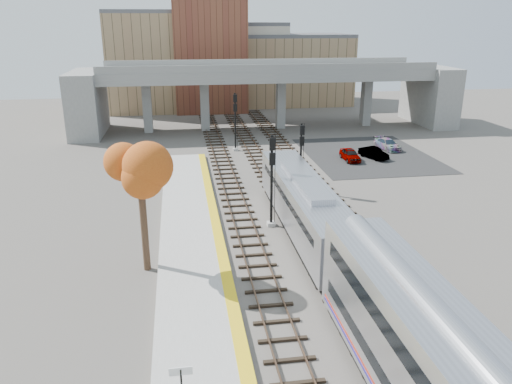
{
  "coord_description": "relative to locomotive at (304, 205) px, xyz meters",
  "views": [
    {
      "loc": [
        -7.74,
        -26.16,
        15.05
      ],
      "look_at": [
        -2.14,
        9.66,
        2.5
      ],
      "focal_mm": 35.0,
      "sensor_mm": 36.0,
      "label": 1
    }
  ],
  "objects": [
    {
      "name": "car_a",
      "position": [
        10.11,
        18.94,
        -1.58
      ],
      "size": [
        1.58,
        3.9,
        1.33
      ],
      "primitive_type": "imported",
      "rotation": [
        0.0,
        0.0,
        0.0
      ],
      "color": "#99999E",
      "rests_on": "parking_lot"
    },
    {
      "name": "locomotive",
      "position": [
        0.0,
        0.0,
        0.0
      ],
      "size": [
        3.02,
        19.05,
        4.1
      ],
      "color": "#A8AAB2",
      "rests_on": "ground"
    },
    {
      "name": "car_b",
      "position": [
        13.05,
        19.34,
        -1.61
      ],
      "size": [
        2.69,
        4.05,
        1.26
      ],
      "primitive_type": "imported",
      "rotation": [
        0.0,
        0.0,
        0.39
      ],
      "color": "#99999E",
      "rests_on": "parking_lot"
    },
    {
      "name": "tree",
      "position": [
        -11.19,
        -3.92,
        4.02
      ],
      "size": [
        3.6,
        3.6,
        8.49
      ],
      "color": "#382619",
      "rests_on": "ground"
    },
    {
      "name": "buildings_far",
      "position": [
        0.26,
        59.64,
        5.6
      ],
      "size": [
        43.0,
        21.0,
        20.6
      ],
      "color": "#8E7652",
      "rests_on": "ground"
    },
    {
      "name": "platform",
      "position": [
        -8.25,
        -6.93,
        -2.1
      ],
      "size": [
        4.5,
        60.0,
        0.35
      ],
      "primitive_type": "cube",
      "color": "#9E9E99",
      "rests_on": "ground"
    },
    {
      "name": "signal_mast_mid",
      "position": [
        2.0,
        9.32,
        0.75
      ],
      "size": [
        0.6,
        0.64,
        6.37
      ],
      "color": "#9E9E99",
      "rests_on": "ground"
    },
    {
      "name": "car_c",
      "position": [
        16.34,
        23.14,
        -1.6
      ],
      "size": [
        2.45,
        4.61,
        1.27
      ],
      "primitive_type": "imported",
      "rotation": [
        0.0,
        0.0,
        0.16
      ],
      "color": "#99999E",
      "rests_on": "parking_lot"
    },
    {
      "name": "signal_mast_far",
      "position": [
        -2.1,
        25.41,
        1.14
      ],
      "size": [
        0.6,
        0.64,
        6.93
      ],
      "color": "#9E9E99",
      "rests_on": "ground"
    },
    {
      "name": "signal_mast_near",
      "position": [
        -2.1,
        1.77,
        1.27
      ],
      "size": [
        0.6,
        0.64,
        7.13
      ],
      "color": "#9E9E99",
      "rests_on": "ground"
    },
    {
      "name": "parking_lot",
      "position": [
        13.0,
        21.07,
        -2.26
      ],
      "size": [
        14.0,
        18.0,
        0.04
      ],
      "primitive_type": "cube",
      "color": "black",
      "rests_on": "ground"
    },
    {
      "name": "tracks",
      "position": [
        -0.07,
        5.57,
        -2.2
      ],
      "size": [
        10.7,
        95.0,
        0.25
      ],
      "color": "black",
      "rests_on": "ground"
    },
    {
      "name": "station_sign",
      "position": [
        -9.15,
        -17.22,
        -0.3
      ],
      "size": [
        0.9,
        0.08,
        2.27
      ],
      "rotation": [
        0.0,
        0.0,
        -0.0
      ],
      "color": "black",
      "rests_on": "platform"
    },
    {
      "name": "ground",
      "position": [
        -1.0,
        -6.93,
        -2.28
      ],
      "size": [
        160.0,
        160.0,
        0.0
      ],
      "primitive_type": "plane",
      "color": "#47423D",
      "rests_on": "ground"
    },
    {
      "name": "overpass",
      "position": [
        3.92,
        38.07,
        3.53
      ],
      "size": [
        54.0,
        12.0,
        9.5
      ],
      "color": "slate",
      "rests_on": "ground"
    },
    {
      "name": "yellow_strip",
      "position": [
        -6.35,
        -6.93,
        -1.92
      ],
      "size": [
        0.7,
        60.0,
        0.01
      ],
      "primitive_type": "cube",
      "color": "yellow",
      "rests_on": "platform"
    }
  ]
}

